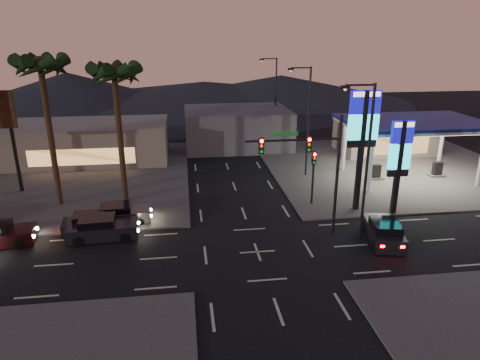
{
  "coord_description": "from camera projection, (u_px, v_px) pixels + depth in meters",
  "views": [
    {
      "loc": [
        -4.15,
        -23.08,
        12.76
      ],
      "look_at": [
        -0.42,
        4.98,
        3.0
      ],
      "focal_mm": 32.0,
      "sensor_mm": 36.0,
      "label": 1
    }
  ],
  "objects": [
    {
      "name": "suv_station",
      "position": [
        384.0,
        231.0,
        27.47
      ],
      "size": [
        2.65,
        4.61,
        1.45
      ],
      "color": "black",
      "rests_on": "ground"
    },
    {
      "name": "palm_b",
      "position": [
        42.0,
        75.0,
        30.21
      ],
      "size": [
        4.41,
        4.41,
        11.46
      ],
      "color": "black",
      "rests_on": "ground"
    },
    {
      "name": "convenience_store",
      "position": [
        385.0,
        135.0,
        47.57
      ],
      "size": [
        10.0,
        6.0,
        4.0
      ],
      "primitive_type": "cube",
      "color": "#726B5B",
      "rests_on": "ground"
    },
    {
      "name": "streetlight_near",
      "position": [
        365.0,
        154.0,
        26.22
      ],
      "size": [
        2.14,
        0.25,
        10.0
      ],
      "color": "black",
      "rests_on": "ground"
    },
    {
      "name": "building_far_mid",
      "position": [
        237.0,
        128.0,
        50.2
      ],
      "size": [
        12.0,
        9.0,
        4.4
      ],
      "primitive_type": "cube",
      "color": "#4C4C51",
      "rests_on": "ground"
    },
    {
      "name": "pylon_sign_short",
      "position": [
        400.0,
        153.0,
        30.37
      ],
      "size": [
        1.6,
        0.35,
        7.0
      ],
      "color": "black",
      "rests_on": "ground"
    },
    {
      "name": "streetlight_far",
      "position": [
        274.0,
        95.0,
        51.52
      ],
      "size": [
        2.14,
        0.25,
        10.0
      ],
      "color": "black",
      "rests_on": "ground"
    },
    {
      "name": "car_lane_b_front",
      "position": [
        119.0,
        214.0,
        30.11
      ],
      "size": [
        4.41,
        2.07,
        1.4
      ],
      "color": "#4C4C4E",
      "rests_on": "ground"
    },
    {
      "name": "car_lane_a_front",
      "position": [
        102.0,
        229.0,
        27.83
      ],
      "size": [
        4.68,
        2.16,
        1.49
      ],
      "color": "black",
      "rests_on": "ground"
    },
    {
      "name": "palm_a",
      "position": [
        115.0,
        81.0,
        31.01
      ],
      "size": [
        4.41,
        4.41,
        10.86
      ],
      "color": "black",
      "rests_on": "ground"
    },
    {
      "name": "pylon_sign_tall",
      "position": [
        363.0,
        127.0,
        30.43
      ],
      "size": [
        2.2,
        0.35,
        9.0
      ],
      "color": "black",
      "rests_on": "ground"
    },
    {
      "name": "hill_right",
      "position": [
        281.0,
        88.0,
        83.58
      ],
      "size": [
        50.0,
        50.0,
        5.0
      ],
      "primitive_type": "cone",
      "color": "black",
      "rests_on": "ground"
    },
    {
      "name": "gas_station",
      "position": [
        413.0,
        124.0,
        37.88
      ],
      "size": [
        12.2,
        8.2,
        5.47
      ],
      "color": "silver",
      "rests_on": "ground"
    },
    {
      "name": "corner_lot_ne",
      "position": [
        386.0,
        165.0,
        43.27
      ],
      "size": [
        24.0,
        24.0,
        0.12
      ],
      "primitive_type": "cube",
      "color": "#47443F",
      "rests_on": "ground"
    },
    {
      "name": "corner_lot_nw",
      "position": [
        57.0,
        179.0,
        39.28
      ],
      "size": [
        24.0,
        24.0,
        0.12
      ],
      "primitive_type": "cube",
      "color": "#47443F",
      "rests_on": "ground"
    },
    {
      "name": "car_lane_b_mid",
      "position": [
        93.0,
        223.0,
        28.78
      ],
      "size": [
        4.3,
        2.12,
        1.36
      ],
      "color": "black",
      "rests_on": "ground"
    },
    {
      "name": "ground",
      "position": [
        257.0,
        252.0,
        26.3
      ],
      "size": [
        140.0,
        140.0,
        0.0
      ],
      "primitive_type": "plane",
      "color": "black",
      "rests_on": "ground"
    },
    {
      "name": "streetlight_mid",
      "position": [
        306.0,
        116.0,
        38.4
      ],
      "size": [
        2.14,
        0.25,
        10.0
      ],
      "color": "black",
      "rests_on": "ground"
    },
    {
      "name": "hill_center",
      "position": [
        204.0,
        92.0,
        81.88
      ],
      "size": [
        60.0,
        60.0,
        4.0
      ],
      "primitive_type": "cone",
      "color": "black",
      "rests_on": "ground"
    },
    {
      "name": "traffic_signal_mast",
      "position": [
        312.0,
        159.0,
        26.93
      ],
      "size": [
        6.1,
        0.39,
        8.0
      ],
      "color": "black",
      "rests_on": "ground"
    },
    {
      "name": "hill_left",
      "position": [
        68.0,
        89.0,
        78.44
      ],
      "size": [
        40.0,
        40.0,
        6.0
      ],
      "primitive_type": "cone",
      "color": "black",
      "rests_on": "ground"
    },
    {
      "name": "building_far_west",
      "position": [
        90.0,
        142.0,
        44.52
      ],
      "size": [
        16.0,
        8.0,
        4.0
      ],
      "primitive_type": "cube",
      "color": "#726B5B",
      "rests_on": "ground"
    },
    {
      "name": "pedestal_signal",
      "position": [
        313.0,
        169.0,
        32.57
      ],
      "size": [
        0.32,
        0.39,
        4.3
      ],
      "color": "black",
      "rests_on": "ground"
    }
  ]
}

